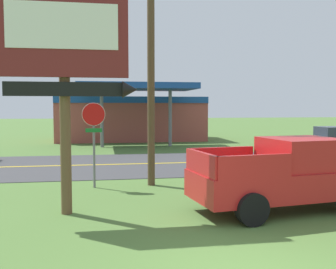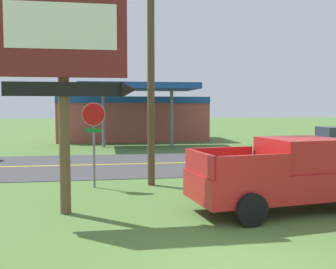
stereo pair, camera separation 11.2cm
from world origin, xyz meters
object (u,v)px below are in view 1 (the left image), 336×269
object	(u,v)px
gas_station	(131,117)
pickup_red_parked_on_lawn	(289,175)
stop_sign	(94,130)
utility_pole	(151,41)
motel_sign	(66,58)

from	to	relation	value
gas_station	pickup_red_parked_on_lawn	bearing A→B (deg)	-83.64
stop_sign	gas_station	world-z (taller)	gas_station
utility_pole	pickup_red_parked_on_lawn	size ratio (longest dim) A/B	1.78
stop_sign	gas_station	size ratio (longest dim) A/B	0.25
utility_pole	gas_station	bearing A→B (deg)	88.06
gas_station	pickup_red_parked_on_lawn	size ratio (longest dim) A/B	2.21
utility_pole	pickup_red_parked_on_lawn	world-z (taller)	utility_pole
motel_sign	stop_sign	size ratio (longest dim) A/B	2.00
stop_sign	utility_pole	distance (m)	3.69
motel_sign	gas_station	world-z (taller)	motel_sign
utility_pole	pickup_red_parked_on_lawn	bearing A→B (deg)	-50.93
stop_sign	utility_pole	bearing A→B (deg)	3.89
utility_pole	pickup_red_parked_on_lawn	xyz separation A→B (m)	(3.27, -4.02, -4.16)
stop_sign	utility_pole	size ratio (longest dim) A/B	0.31
motel_sign	pickup_red_parked_on_lawn	size ratio (longest dim) A/B	1.09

